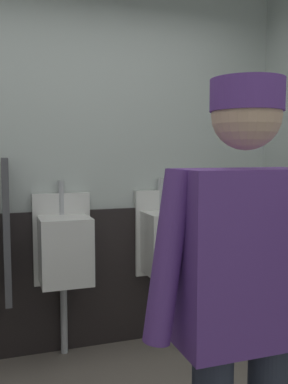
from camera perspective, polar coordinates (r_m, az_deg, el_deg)
wall_back at (r=3.11m, az=-10.25°, el=5.08°), size 3.83×0.12×2.85m
wainscot_band_back at (r=3.17m, az=-9.77°, el=-11.69°), size 3.23×0.03×1.02m
urinal_middle at (r=2.95m, az=-10.71°, el=-7.58°), size 0.40×0.34×1.24m
urinal_right at (r=3.14m, az=3.05°, el=-6.72°), size 0.40×0.34×1.24m
privacy_divider_panel at (r=2.82m, az=-18.15°, el=-4.76°), size 0.04×0.40×0.90m
person at (r=1.49m, az=13.42°, el=-12.01°), size 0.68×0.60×1.66m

